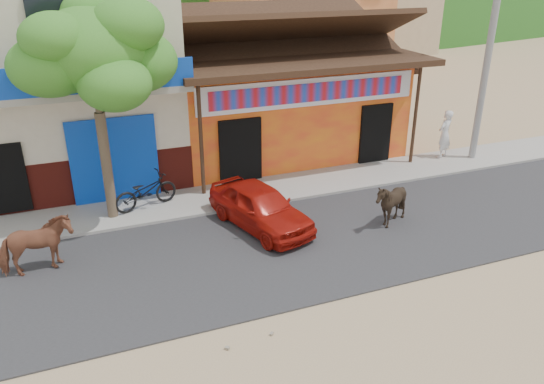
# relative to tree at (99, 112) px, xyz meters

# --- Properties ---
(ground) EXTENTS (120.00, 120.00, 0.00)m
(ground) POSITION_rel_tree_xyz_m (4.60, -5.80, -3.12)
(ground) COLOR #9E825B
(ground) RESTS_ON ground
(road) EXTENTS (60.00, 5.00, 0.04)m
(road) POSITION_rel_tree_xyz_m (4.60, -3.30, -3.10)
(road) COLOR #28282B
(road) RESTS_ON ground
(sidewalk) EXTENTS (60.00, 2.00, 0.12)m
(sidewalk) POSITION_rel_tree_xyz_m (4.60, 0.20, -3.06)
(sidewalk) COLOR gray
(sidewalk) RESTS_ON ground
(dance_club) EXTENTS (8.00, 6.00, 3.60)m
(dance_club) POSITION_rel_tree_xyz_m (6.60, 4.20, -1.32)
(dance_club) COLOR orange
(dance_club) RESTS_ON ground
(cafe_building) EXTENTS (7.00, 6.00, 7.00)m
(cafe_building) POSITION_rel_tree_xyz_m (-0.90, 4.20, 0.38)
(cafe_building) COLOR beige
(cafe_building) RESTS_ON ground
(tree) EXTENTS (3.00, 3.00, 6.00)m
(tree) POSITION_rel_tree_xyz_m (0.00, 0.00, 0.00)
(tree) COLOR #2D721E
(tree) RESTS_ON sidewalk
(utility_pole) EXTENTS (0.24, 0.24, 8.00)m
(utility_pole) POSITION_rel_tree_xyz_m (12.80, 0.20, 1.00)
(utility_pole) COLOR gray
(utility_pole) RESTS_ON sidewalk
(cow_tan) EXTENTS (1.75, 1.01, 1.39)m
(cow_tan) POSITION_rel_tree_xyz_m (-1.90, -2.28, -2.38)
(cow_tan) COLOR brown
(cow_tan) RESTS_ON road
(cow_dark) EXTENTS (1.41, 1.31, 1.30)m
(cow_dark) POSITION_rel_tree_xyz_m (7.07, -3.19, -2.43)
(cow_dark) COLOR black
(cow_dark) RESTS_ON road
(red_car) EXTENTS (2.35, 3.77, 1.20)m
(red_car) POSITION_rel_tree_xyz_m (3.72, -1.99, -2.48)
(red_car) COLOR #A5140B
(red_car) RESTS_ON road
(scooter) EXTENTS (2.03, 1.21, 1.01)m
(scooter) POSITION_rel_tree_xyz_m (0.99, 0.23, -2.50)
(scooter) COLOR black
(scooter) RESTS_ON sidewalk
(pedestrian) EXTENTS (0.75, 0.64, 1.75)m
(pedestrian) POSITION_rel_tree_xyz_m (11.78, 0.62, -2.12)
(pedestrian) COLOR silver
(pedestrian) RESTS_ON sidewalk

